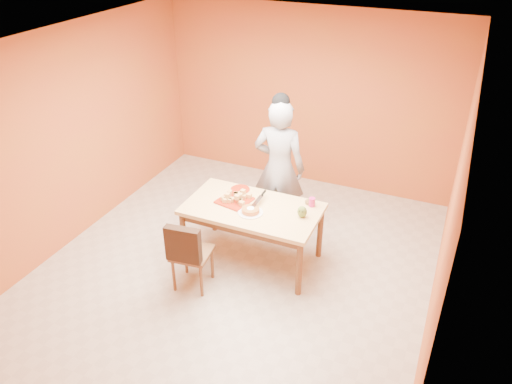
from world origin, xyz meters
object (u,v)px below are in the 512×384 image
at_px(pastry_platter, 234,200).
at_px(sponge_cake, 250,210).
at_px(person, 279,168).
at_px(magenta_glass, 312,202).
at_px(checker_tin, 309,202).
at_px(egg_ornament, 302,212).
at_px(dining_chair, 191,252).
at_px(dining_table, 252,214).
at_px(red_dinner_plate, 240,189).

distance_m(pastry_platter, sponge_cake, 0.33).
xyz_separation_m(person, magenta_glass, (0.60, -0.46, -0.11)).
height_order(person, pastry_platter, person).
bearing_deg(person, checker_tin, 138.31).
xyz_separation_m(person, sponge_cake, (-0.01, -0.89, -0.13)).
bearing_deg(person, pastry_platter, 63.44).
distance_m(pastry_platter, egg_ornament, 0.86).
xyz_separation_m(pastry_platter, sponge_cake, (0.28, -0.16, 0.02)).
relative_size(dining_chair, person, 0.49).
bearing_deg(checker_tin, magenta_glass, -45.90).
xyz_separation_m(dining_table, pastry_platter, (-0.25, 0.04, 0.10)).
height_order(dining_table, person, person).
bearing_deg(red_dinner_plate, dining_chair, -96.80).
xyz_separation_m(dining_chair, magenta_glass, (1.07, 1.04, 0.34)).
xyz_separation_m(red_dinner_plate, checker_tin, (0.90, 0.03, 0.01)).
bearing_deg(pastry_platter, red_dinner_plate, 101.06).
relative_size(sponge_cake, magenta_glass, 1.92).
relative_size(person, sponge_cake, 8.92).
distance_m(dining_table, checker_tin, 0.70).
distance_m(magenta_glass, checker_tin, 0.07).
relative_size(dining_chair, magenta_glass, 8.40).
height_order(person, red_dinner_plate, person).
height_order(person, egg_ornament, person).
height_order(dining_chair, red_dinner_plate, dining_chair).
xyz_separation_m(red_dinner_plate, sponge_cake, (0.34, -0.44, 0.03)).
relative_size(dining_chair, red_dinner_plate, 3.80).
height_order(egg_ornament, magenta_glass, egg_ornament).
xyz_separation_m(dining_table, sponge_cake, (0.03, -0.13, 0.13)).
relative_size(egg_ornament, checker_tin, 1.35).
xyz_separation_m(person, egg_ornament, (0.57, -0.74, -0.09)).
bearing_deg(dining_table, magenta_glass, 25.64).
relative_size(person, checker_tin, 17.56).
height_order(magenta_glass, checker_tin, magenta_glass).
xyz_separation_m(pastry_platter, checker_tin, (0.85, 0.31, 0.01)).
distance_m(person, sponge_cake, 0.90).
bearing_deg(dining_table, dining_chair, -120.57).
xyz_separation_m(dining_chair, red_dinner_plate, (0.13, 1.05, 0.30)).
bearing_deg(egg_ornament, pastry_platter, 178.05).
xyz_separation_m(egg_ornament, checker_tin, (-0.01, 0.32, -0.06)).
bearing_deg(dining_table, pastry_platter, 171.36).
xyz_separation_m(red_dinner_plate, magenta_glass, (0.94, -0.01, 0.05)).
relative_size(pastry_platter, checker_tin, 3.44).
bearing_deg(magenta_glass, red_dinner_plate, 179.27).
height_order(sponge_cake, egg_ornament, egg_ornament).
height_order(red_dinner_plate, checker_tin, checker_tin).
height_order(dining_table, dining_chair, dining_chair).
bearing_deg(pastry_platter, dining_chair, -103.11).
relative_size(dining_chair, pastry_platter, 2.51).
distance_m(person, checker_tin, 0.71).
height_order(pastry_platter, sponge_cake, sponge_cake).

